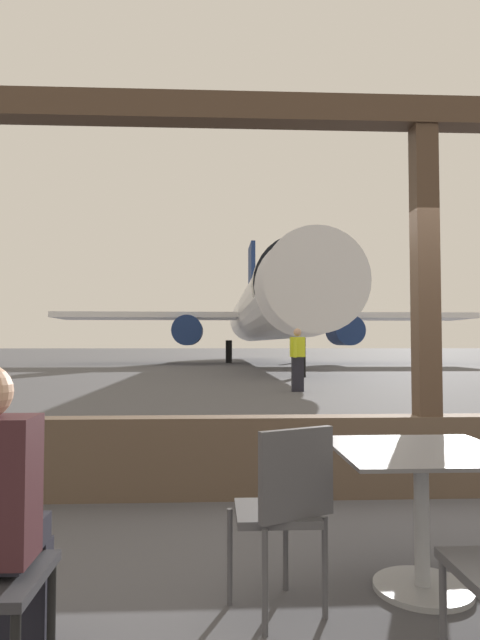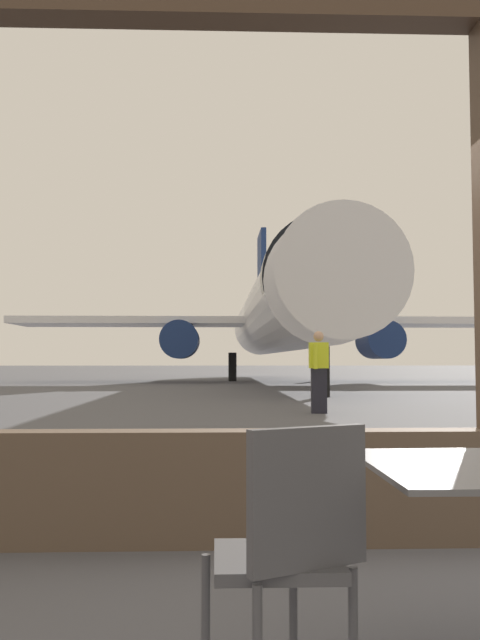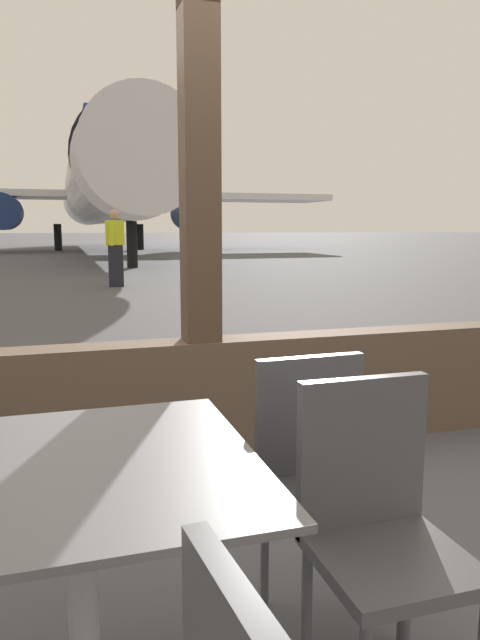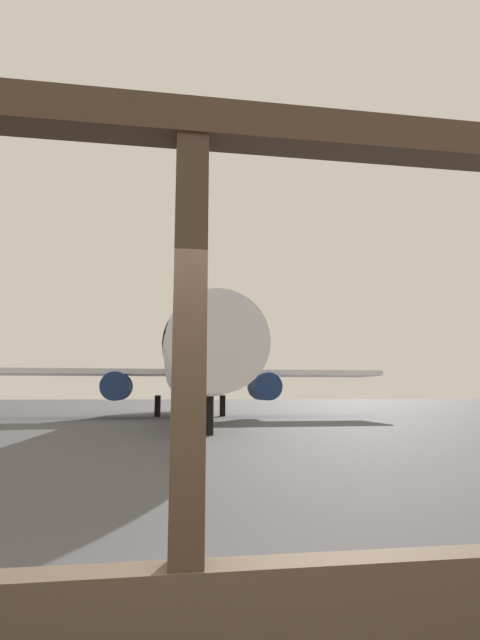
{
  "view_description": "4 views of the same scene",
  "coord_description": "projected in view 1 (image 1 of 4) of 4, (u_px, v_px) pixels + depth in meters",
  "views": [
    {
      "loc": [
        -1.86,
        -4.72,
        1.32
      ],
      "look_at": [
        -0.95,
        14.57,
        2.15
      ],
      "focal_mm": 30.65,
      "sensor_mm": 36.0,
      "label": 1
    },
    {
      "loc": [
        -1.75,
        -4.19,
        1.11
      ],
      "look_at": [
        -1.04,
        15.93,
        2.31
      ],
      "focal_mm": 38.32,
      "sensor_mm": 36.0,
      "label": 2
    },
    {
      "loc": [
        -0.76,
        -3.25,
        1.34
      ],
      "look_at": [
        -0.23,
        -1.53,
        1.05
      ],
      "focal_mm": 32.69,
      "sensor_mm": 36.0,
      "label": 3
    },
    {
      "loc": [
        -0.12,
        -2.84,
        1.64
      ],
      "look_at": [
        2.55,
        14.88,
        4.45
      ],
      "focal_mm": 26.57,
      "sensor_mm": 36.0,
      "label": 4
    }
  ],
  "objects": [
    {
      "name": "ground_plane",
      "position": [
        237.0,
        360.0,
        44.65
      ],
      "size": [
        220.0,
        220.0,
        0.0
      ],
      "primitive_type": "plane",
      "color": "#4C4C51"
    },
    {
      "name": "window_frame",
      "position": [
        426.0,
        356.0,
        4.79
      ],
      "size": [
        8.61,
        0.24,
        3.49
      ],
      "color": "brown",
      "rests_on": "ground"
    },
    {
      "name": "dining_table",
      "position": [
        421.0,
        500.0,
        2.93
      ],
      "size": [
        0.91,
        0.91,
        0.75
      ],
      "color": "slate",
      "rests_on": "ground"
    },
    {
      "name": "cafe_chair_aisle_left",
      "position": [
        285.0,
        501.0,
        2.64
      ],
      "size": [
        0.51,
        0.51,
        0.92
      ],
      "color": "#4C4C51",
      "rests_on": "ground"
    },
    {
      "name": "airplane",
      "position": [
        268.0,
        310.0,
        34.76
      ],
      "size": [
        27.56,
        33.92,
        10.37
      ],
      "color": "silver",
      "rests_on": "ground"
    },
    {
      "name": "ground_crew_worker",
      "position": [
        297.0,
        359.0,
        15.03
      ],
      "size": [
        0.4,
        0.53,
        1.74
      ],
      "color": "black",
      "rests_on": "ground"
    }
  ]
}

